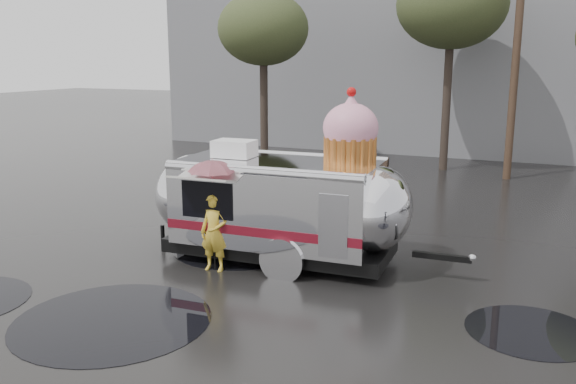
% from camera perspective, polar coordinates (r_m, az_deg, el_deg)
% --- Properties ---
extents(ground, '(120.00, 120.00, 0.00)m').
position_cam_1_polar(ground, '(11.27, 0.97, -10.63)').
color(ground, black).
rests_on(ground, ground).
extents(puddles, '(12.17, 7.67, 0.01)m').
position_cam_1_polar(puddles, '(12.06, -10.25, -9.22)').
color(puddles, black).
rests_on(puddles, ground).
extents(grey_building, '(22.00, 12.00, 13.00)m').
position_cam_1_polar(grey_building, '(34.56, 10.73, 15.77)').
color(grey_building, slate).
rests_on(grey_building, ground).
extents(utility_pole, '(1.60, 0.28, 9.00)m').
position_cam_1_polar(utility_pole, '(23.60, 20.59, 12.23)').
color(utility_pole, '#473323').
rests_on(utility_pole, ground).
extents(tree_left, '(3.64, 3.64, 6.95)m').
position_cam_1_polar(tree_left, '(25.12, -2.32, 14.94)').
color(tree_left, '#382D26').
rests_on(tree_left, ground).
extents(tree_mid, '(4.20, 4.20, 8.03)m').
position_cam_1_polar(tree_mid, '(24.95, 15.09, 16.52)').
color(tree_mid, '#382D26').
rests_on(tree_mid, ground).
extents(barricade_row, '(4.30, 0.80, 1.00)m').
position_cam_1_polar(barricade_row, '(22.08, -2.28, 2.34)').
color(barricade_row, '#473323').
rests_on(barricade_row, ground).
extents(airstream_trailer, '(7.27, 2.96, 3.92)m').
position_cam_1_polar(airstream_trailer, '(13.28, -0.43, -0.77)').
color(airstream_trailer, silver).
rests_on(airstream_trailer, ground).
extents(person_left, '(0.62, 0.44, 1.65)m').
position_cam_1_polar(person_left, '(12.90, -6.93, -3.79)').
color(person_left, gold).
rests_on(person_left, ground).
extents(umbrella_pink, '(1.25, 1.25, 2.41)m').
position_cam_1_polar(umbrella_pink, '(12.62, -7.06, 1.23)').
color(umbrella_pink, '#D07E8C').
rests_on(umbrella_pink, ground).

